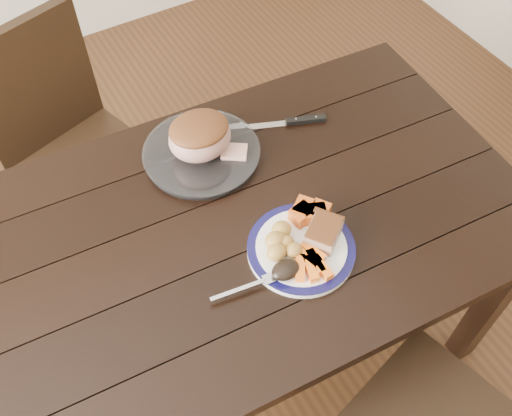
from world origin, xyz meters
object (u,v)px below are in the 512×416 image
pork_slice (323,233)px  fork (252,285)px  dining_table (227,247)px  dinner_plate (301,249)px  carving_knife (293,122)px  roast_joint (200,138)px  serving_platter (202,154)px  chair_far (69,140)px

pork_slice → fork: (-0.22, -0.03, -0.02)m
dining_table → fork: bearing=-99.4°
dinner_plate → carving_knife: (0.22, 0.39, -0.00)m
dining_table → roast_joint: roast_joint is taller
serving_platter → pork_slice: bearing=-72.8°
fork → roast_joint: size_ratio=1.02×
chair_far → serving_platter: chair_far is taller
roast_joint → carving_knife: roast_joint is taller
roast_joint → carving_knife: (0.29, -0.02, -0.07)m
dining_table → carving_knife: 0.43m
dining_table → serving_platter: (0.06, 0.25, 0.10)m
chair_far → fork: chair_far is taller
serving_platter → dinner_plate: bearing=-80.5°
dining_table → carving_knife: carving_knife is taller
pork_slice → carving_knife: 0.43m
roast_joint → serving_platter: bearing=-76.0°
serving_platter → pork_slice: (0.13, -0.41, 0.03)m
dinner_plate → carving_knife: dinner_plate is taller
chair_far → fork: (0.19, -0.92, 0.25)m
serving_platter → carving_knife: 0.29m
serving_platter → roast_joint: (-0.00, 0.00, 0.07)m
chair_far → dining_table: bearing=89.5°
chair_far → roast_joint: (0.28, -0.49, 0.30)m
chair_far → pork_slice: chair_far is taller
dinner_plate → pork_slice: size_ratio=2.88×
dinner_plate → serving_platter: (-0.07, 0.41, 0.00)m
serving_platter → fork: size_ratio=1.80×
serving_platter → carving_knife: (0.29, -0.02, -0.00)m
serving_platter → carving_knife: serving_platter is taller
dinner_plate → roast_joint: 0.42m
chair_far → serving_platter: 0.61m
chair_far → dinner_plate: bearing=94.1°
roast_joint → carving_knife: bearing=-3.8°
dining_table → roast_joint: (0.06, 0.25, 0.17)m
dining_table → chair_far: 0.78m
serving_platter → dining_table: bearing=-103.7°
chair_far → roast_joint: size_ratio=5.31×
dining_table → roast_joint: size_ratio=9.47×
pork_slice → roast_joint: size_ratio=0.53×
roast_joint → dinner_plate: bearing=-80.5°
serving_platter → roast_joint: roast_joint is taller
chair_far → pork_slice: (0.41, -0.90, 0.27)m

